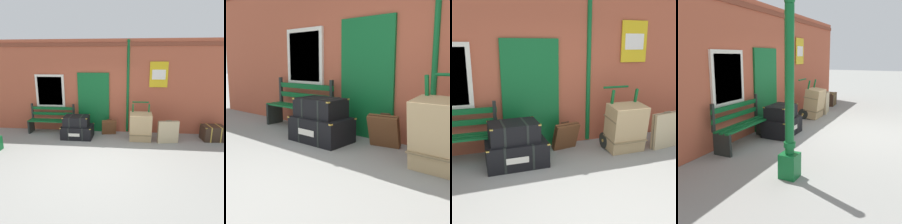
% 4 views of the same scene
% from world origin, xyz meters
% --- Properties ---
extents(ground_plane, '(60.00, 60.00, 0.00)m').
position_xyz_m(ground_plane, '(0.00, 0.00, 0.00)').
color(ground_plane, gray).
extents(brick_facade, '(10.40, 0.35, 3.20)m').
position_xyz_m(brick_facade, '(-0.02, 2.60, 1.60)').
color(brick_facade, '#AD5138').
rests_on(brick_facade, ground).
extents(steamer_trunk_base, '(1.01, 0.66, 0.43)m').
position_xyz_m(steamer_trunk_base, '(-0.82, 1.72, 0.21)').
color(steamer_trunk_base, black).
rests_on(steamer_trunk_base, ground).
extents(steamer_trunk_middle, '(0.83, 0.57, 0.33)m').
position_xyz_m(steamer_trunk_middle, '(-0.85, 1.74, 0.58)').
color(steamer_trunk_middle, black).
rests_on(steamer_trunk_middle, steamer_trunk_base).
extents(porters_trolley, '(0.71, 0.59, 1.20)m').
position_xyz_m(porters_trolley, '(1.24, 1.84, 0.27)').
color(porters_trolley, black).
rests_on(porters_trolley, ground).
extents(large_brown_trunk, '(0.70, 0.55, 0.93)m').
position_xyz_m(large_brown_trunk, '(1.24, 1.66, 0.46)').
color(large_brown_trunk, tan).
rests_on(large_brown_trunk, ground).
extents(suitcase_brown, '(0.65, 0.22, 0.74)m').
position_xyz_m(suitcase_brown, '(2.10, 1.57, 0.35)').
color(suitcase_brown, tan).
rests_on(suitcase_brown, ground).
extents(suitcase_caramel, '(0.53, 0.37, 0.55)m').
position_xyz_m(suitcase_caramel, '(0.20, 2.09, 0.27)').
color(suitcase_caramel, brown).
rests_on(suitcase_caramel, ground).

